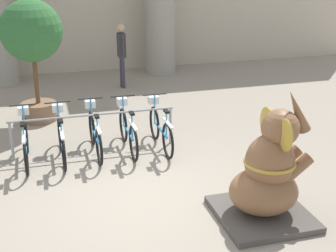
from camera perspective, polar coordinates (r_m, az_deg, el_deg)
name	(u,v)px	position (r m, az deg, el deg)	size (l,w,h in m)	color
ground_plane	(141,195)	(7.53, -3.32, -8.44)	(60.00, 60.00, 0.00)	gray
bike_rack	(94,123)	(8.98, -9.03, 0.39)	(3.13, 0.05, 0.77)	gray
bicycle_0	(26,142)	(8.87, -16.97, -1.82)	(0.48, 1.69, 0.98)	black
bicycle_1	(61,138)	(8.86, -12.89, -1.46)	(0.48, 1.69, 0.98)	black
bicycle_2	(95,133)	(8.97, -8.90, -0.90)	(0.48, 1.69, 0.98)	black
bicycle_3	(128,130)	(9.05, -4.93, -0.51)	(0.48, 1.69, 0.98)	black
bicycle_4	(160,128)	(9.12, -0.95, -0.27)	(0.48, 1.69, 0.98)	black
elephant_statue	(268,176)	(6.80, 12.12, -5.97)	(1.30, 1.30, 1.94)	#4C4742
person_pedestrian	(122,49)	(13.20, -5.69, 9.27)	(0.24, 0.47, 1.79)	#383342
potted_tree	(32,39)	(10.69, -16.26, 10.14)	(1.35, 1.35, 2.72)	brown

